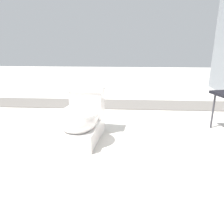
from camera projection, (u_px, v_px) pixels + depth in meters
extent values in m
plane|color=beige|center=(80.00, 138.00, 2.25)|extent=(14.00, 14.00, 0.00)
cube|color=#605B56|center=(128.00, 104.00, 3.48)|extent=(0.56, 8.00, 0.01)
cube|color=white|center=(82.00, 132.00, 2.21)|extent=(0.63, 0.40, 0.17)
ellipsoid|color=white|center=(79.00, 118.00, 2.06)|extent=(0.48, 0.40, 0.28)
cylinder|color=white|center=(78.00, 113.00, 2.04)|extent=(0.43, 0.43, 0.03)
cube|color=white|center=(87.00, 104.00, 2.33)|extent=(0.21, 0.36, 0.30)
cube|color=white|center=(87.00, 88.00, 2.28)|extent=(0.24, 0.38, 0.04)
cylinder|color=silver|center=(94.00, 86.00, 2.26)|extent=(0.02, 0.02, 0.01)
cylinder|color=#38383D|center=(213.00, 111.00, 2.48)|extent=(0.02, 0.02, 0.40)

